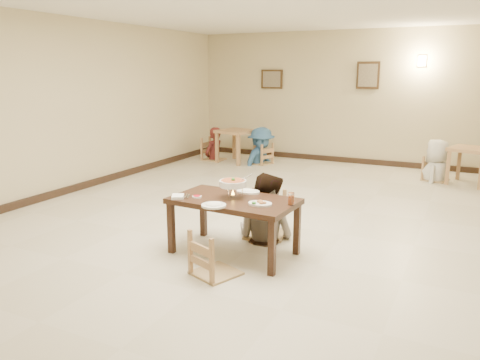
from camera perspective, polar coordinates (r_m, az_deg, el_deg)
The scene contains 27 objects.
floor at distance 6.57m, azimuth 4.86°, elevation -5.47°, with size 10.00×10.00×0.00m, color beige.
wall_back at distance 11.06m, azimuth 14.70°, elevation 9.65°, with size 10.00×10.00×0.00m, color beige.
wall_left at distance 8.55m, azimuth -21.01°, elevation 8.31°, with size 10.00×10.00×0.00m, color beige.
baseboard_back at distance 11.20m, azimuth 14.25°, elevation 2.27°, with size 8.00×0.06×0.12m, color black.
baseboard_left at distance 8.75m, azimuth -20.11°, elevation -1.11°, with size 0.06×10.00×0.12m, color black.
picture_a at distance 11.65m, azimuth 3.90°, elevation 12.16°, with size 0.55×0.04×0.45m.
picture_b at distance 10.98m, azimuth 15.33°, elevation 12.20°, with size 0.50×0.04×0.60m.
wall_sconce at distance 10.82m, azimuth 21.30°, elevation 13.37°, with size 0.16×0.05×0.22m, color #FFD88C.
main_table at distance 5.38m, azimuth -0.76°, elevation -3.10°, with size 1.46×0.87×0.67m.
chair_far at distance 6.00m, azimuth 3.16°, elevation -1.93°, with size 0.50×0.50×1.07m.
chair_near at distance 4.87m, azimuth -3.01°, elevation -6.46°, with size 0.43×0.43×0.92m.
main_diner at distance 5.82m, azimuth 3.23°, elevation 0.86°, with size 0.83×0.65×1.71m, color gray.
curry_warmer at distance 5.37m, azimuth -0.87°, elevation -0.44°, with size 0.35×0.31×0.28m.
rice_plate_far at distance 5.62m, azimuth 1.00°, elevation -1.40°, with size 0.29×0.29×0.07m.
rice_plate_near at distance 5.06m, azimuth -3.22°, elevation -3.07°, with size 0.27×0.27×0.06m.
fried_plate at distance 5.11m, azimuth 2.44°, elevation -2.83°, with size 0.27×0.27×0.06m.
chili_dish at distance 5.43m, azimuth -5.28°, elevation -2.02°, with size 0.11×0.11×0.02m.
napkin_cutlery at distance 5.43m, azimuth -7.54°, elevation -2.01°, with size 0.23×0.28×0.03m.
drink_glass at distance 5.13m, azimuth 6.26°, elevation -2.34°, with size 0.07×0.07×0.14m.
bg_table_left at distance 10.92m, azimuth -0.46°, elevation 5.40°, with size 0.90×0.90×0.76m.
bg_table_right at distance 9.75m, azimuth 26.33°, elevation 2.77°, with size 0.88×0.88×0.70m.
bg_chair_ll at distance 11.22m, azimuth -3.23°, elevation 5.00°, with size 0.48×0.48×1.02m.
bg_chair_lr at distance 10.76m, azimuth 2.60°, elevation 4.38°, with size 0.43×0.43×0.92m.
bg_chair_rl at distance 9.84m, azimuth 22.89°, elevation 2.49°, with size 0.42×0.42×0.90m.
bg_diner_a at distance 11.18m, azimuth -3.25°, elevation 6.43°, with size 0.58×0.38×1.58m, color maroon.
bg_diner_b at distance 10.70m, azimuth 2.62°, elevation 6.44°, with size 1.09×0.63×1.69m, color #376596.
bg_diner_c at distance 9.79m, azimuth 23.08°, elevation 4.58°, with size 0.79×0.52×1.62m, color silver.
Camera 1 is at (2.25, -5.81, 2.09)m, focal length 35.00 mm.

